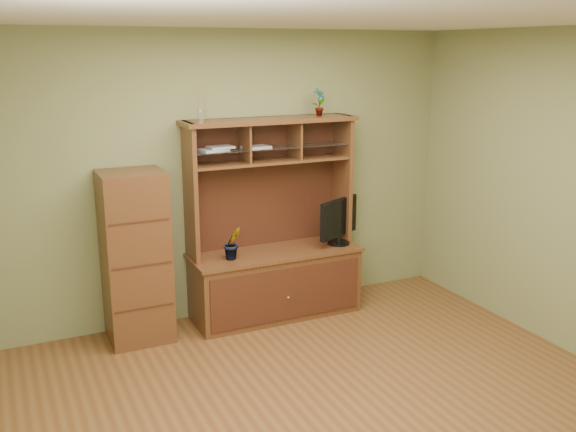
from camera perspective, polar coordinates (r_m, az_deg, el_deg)
room at (r=4.34m, az=4.44°, el=-1.00°), size 4.54×4.04×2.74m
media_hutch at (r=6.19m, az=-1.24°, el=-4.18°), size 1.66×0.61×1.90m
monitor at (r=6.29m, az=4.55°, el=-0.40°), size 0.53×0.30×0.45m
orchid_plant at (r=5.87m, az=-4.96°, el=-2.42°), size 0.18×0.15×0.30m
top_plant at (r=6.17m, az=2.78°, el=10.09°), size 0.16×0.13×0.26m
reed_diffuser at (r=5.72m, az=-7.78°, el=9.50°), size 0.06×0.06×0.30m
magazines at (r=5.84m, az=-5.22°, el=6.04°), size 0.68×0.23×0.04m
side_cabinet at (r=5.74m, az=-13.38°, el=-3.60°), size 0.54×0.49×1.52m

